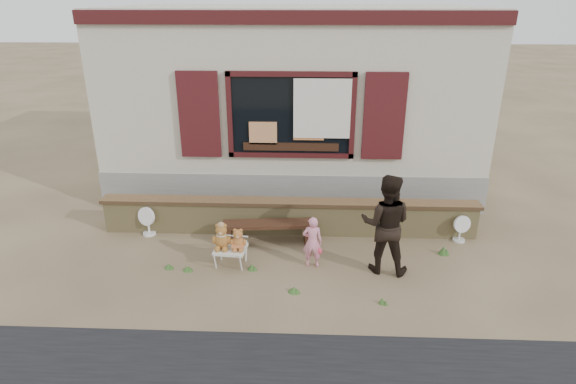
{
  "coord_description": "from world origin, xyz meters",
  "views": [
    {
      "loc": [
        0.33,
        -7.25,
        4.23
      ],
      "look_at": [
        0.0,
        0.6,
        1.0
      ],
      "focal_mm": 30.0,
      "sensor_mm": 36.0,
      "label": 1
    }
  ],
  "objects_px": {
    "teddy_bear_left": "(222,236)",
    "child": "(312,242)",
    "teddy_bear_right": "(238,239)",
    "folding_chair": "(231,250)",
    "adult": "(386,224)",
    "bench": "(268,228)"
  },
  "relations": [
    {
      "from": "child",
      "to": "adult",
      "type": "relative_size",
      "value": 0.54
    },
    {
      "from": "teddy_bear_right",
      "to": "child",
      "type": "xyz_separation_m",
      "value": [
        1.22,
        0.05,
        -0.06
      ]
    },
    {
      "from": "bench",
      "to": "teddy_bear_right",
      "type": "distance_m",
      "value": 0.93
    },
    {
      "from": "folding_chair",
      "to": "teddy_bear_right",
      "type": "height_order",
      "value": "teddy_bear_right"
    },
    {
      "from": "bench",
      "to": "teddy_bear_left",
      "type": "height_order",
      "value": "teddy_bear_left"
    },
    {
      "from": "teddy_bear_left",
      "to": "teddy_bear_right",
      "type": "bearing_deg",
      "value": -0.0
    },
    {
      "from": "teddy_bear_left",
      "to": "folding_chair",
      "type": "bearing_deg",
      "value": -0.0
    },
    {
      "from": "teddy_bear_left",
      "to": "teddy_bear_right",
      "type": "distance_m",
      "value": 0.28
    },
    {
      "from": "teddy_bear_left",
      "to": "child",
      "type": "relative_size",
      "value": 0.5
    },
    {
      "from": "bench",
      "to": "adult",
      "type": "relative_size",
      "value": 0.99
    },
    {
      "from": "teddy_bear_left",
      "to": "adult",
      "type": "distance_m",
      "value": 2.69
    },
    {
      "from": "folding_chair",
      "to": "bench",
      "type": "bearing_deg",
      "value": 60.05
    },
    {
      "from": "bench",
      "to": "child",
      "type": "bearing_deg",
      "value": -48.91
    },
    {
      "from": "teddy_bear_right",
      "to": "folding_chair",
      "type": "bearing_deg",
      "value": -180.0
    },
    {
      "from": "teddy_bear_left",
      "to": "teddy_bear_right",
      "type": "xyz_separation_m",
      "value": [
        0.28,
        -0.03,
        -0.04
      ]
    },
    {
      "from": "teddy_bear_right",
      "to": "child",
      "type": "height_order",
      "value": "child"
    },
    {
      "from": "folding_chair",
      "to": "child",
      "type": "relative_size",
      "value": 0.62
    },
    {
      "from": "teddy_bear_right",
      "to": "adult",
      "type": "bearing_deg",
      "value": 4.85
    },
    {
      "from": "folding_chair",
      "to": "teddy_bear_left",
      "type": "bearing_deg",
      "value": 180.0
    },
    {
      "from": "folding_chair",
      "to": "adult",
      "type": "bearing_deg",
      "value": 4.59
    },
    {
      "from": "teddy_bear_right",
      "to": "adult",
      "type": "height_order",
      "value": "adult"
    },
    {
      "from": "bench",
      "to": "teddy_bear_left",
      "type": "relative_size",
      "value": 3.69
    }
  ]
}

